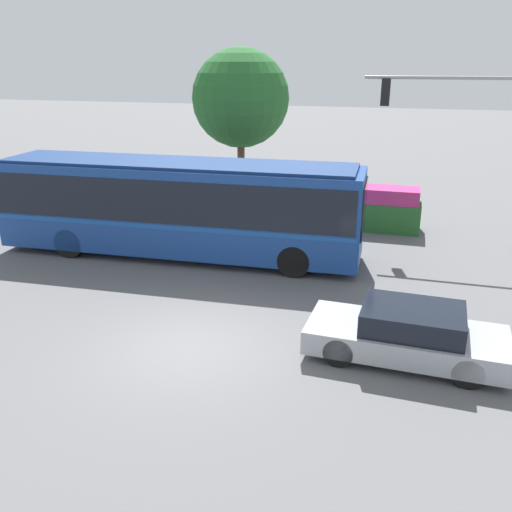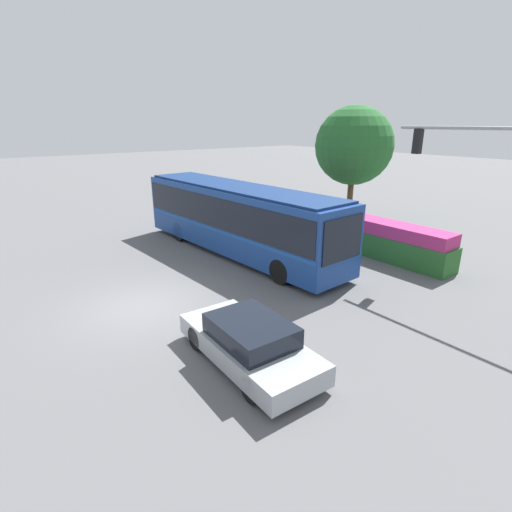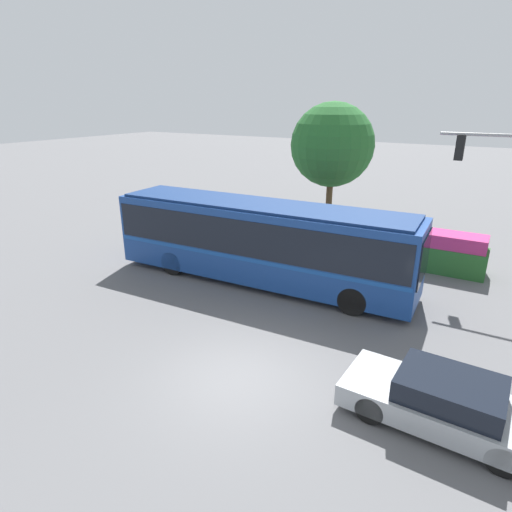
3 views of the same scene
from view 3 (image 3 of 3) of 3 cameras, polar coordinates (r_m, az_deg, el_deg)
The scene contains 5 objects.
ground_plane at distance 11.67m, azimuth -2.41°, elevation -15.98°, with size 140.00×140.00×0.00m, color #5B5B5E.
city_bus at distance 16.70m, azimuth 0.55°, elevation 2.44°, with size 12.23×3.02×3.19m.
sedan_foreground at distance 10.80m, azimuth 23.75°, elevation -17.42°, with size 4.40×2.01×1.23m.
flowering_hedge at distance 20.33m, azimuth 14.50°, elevation 2.08°, with size 10.04×1.31×1.67m.
street_tree_left at distance 24.25m, azimuth 10.12°, elevation 14.35°, with size 4.50×4.50×6.86m.
Camera 3 is at (5.20, -7.89, 6.85)m, focal length 30.00 mm.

